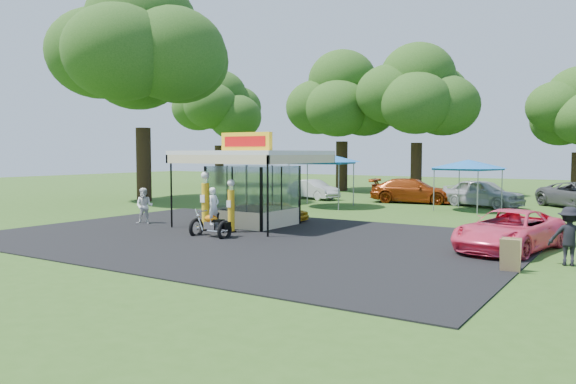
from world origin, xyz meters
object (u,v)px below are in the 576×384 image
gas_pump_left (205,203)px  spectator_east_a (569,236)px  a_frame_sign (510,255)px  bg_car_a (313,189)px  tent_east (468,164)px  motorcycle (212,218)px  pink_sedan (509,231)px  gas_pump_right (231,207)px  kiosk_car (280,211)px  spectator_west (144,206)px  bg_car_c (483,193)px  gas_station_kiosk (253,186)px  tent_west (322,158)px  bg_car_b (413,191)px

gas_pump_left → spectator_east_a: bearing=1.0°
a_frame_sign → bg_car_a: size_ratio=0.23×
bg_car_a → tent_east: (11.46, -2.34, 1.95)m
gas_pump_left → motorcycle: bearing=-41.1°
bg_car_a → pink_sedan: bearing=-115.3°
pink_sedan → tent_east: tent_east is taller
gas_pump_right → kiosk_car: size_ratio=0.78×
gas_pump_left → spectator_east_a: gas_pump_left is taller
a_frame_sign → spectator_west: spectator_west is taller
bg_car_c → a_frame_sign: bearing=-143.9°
kiosk_car → spectator_east_a: bearing=-108.9°
gas_pump_right → pink_sedan: 10.61m
gas_station_kiosk → kiosk_car: (-0.00, 2.21, -1.30)m
kiosk_car → tent_west: 7.84m
bg_car_c → tent_west: size_ratio=1.05×
motorcycle → spectator_east_a: motorcycle is taller
kiosk_car → tent_east: (6.35, 9.63, 2.15)m
gas_pump_left → gas_pump_right: bearing=6.6°
pink_sedan → gas_station_kiosk: bearing=-172.0°
gas_pump_left → tent_west: tent_west is taller
gas_pump_right → spectator_west: size_ratio=1.32×
gas_station_kiosk → bg_car_b: bearing=82.5°
spectator_east_a → bg_car_c: size_ratio=0.35×
gas_station_kiosk → bg_car_b: (1.97, 15.00, -0.98)m
bg_car_b → spectator_west: bearing=150.6°
kiosk_car → bg_car_c: 14.03m
motorcycle → tent_west: bearing=100.8°
bg_car_b → kiosk_car: bearing=162.6°
gas_station_kiosk → gas_pump_right: (0.58, -2.32, -0.73)m
bg_car_b → tent_west: bearing=137.7°
kiosk_car → tent_east: tent_east is taller
a_frame_sign → kiosk_car: size_ratio=0.33×
tent_west → bg_car_c: bearing=32.3°
gas_station_kiosk → bg_car_b: 15.16m
gas_station_kiosk → pink_sedan: gas_station_kiosk is taller
spectator_west → tent_west: (2.84, 11.65, 2.14)m
gas_station_kiosk → kiosk_car: gas_station_kiosk is taller
gas_pump_left → spectator_east_a: 13.69m
spectator_east_a → bg_car_c: spectator_east_a is taller
gas_pump_left → pink_sedan: 11.87m
bg_car_a → tent_west: tent_west is taller
a_frame_sign → spectator_west: (-16.35, 1.94, 0.36)m
gas_pump_right → pink_sedan: gas_pump_right is taller
kiosk_car → bg_car_a: bg_car_a is taller
bg_car_a → gas_pump_right: bearing=-143.8°
gas_pump_left → bg_car_a: gas_pump_left is taller
tent_west → pink_sedan: bearing=-38.2°
pink_sedan → bg_car_b: (-9.07, 15.61, 0.11)m
motorcycle → bg_car_b: 18.76m
gas_pump_left → tent_west: size_ratio=0.53×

